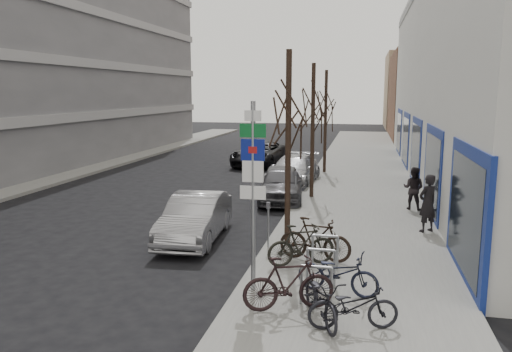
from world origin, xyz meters
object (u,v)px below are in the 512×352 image
at_px(bike_near_right, 289,283).
at_px(bike_mid_inner, 301,245).
at_px(meter_back, 311,164).
at_px(bike_far_inner, 315,239).
at_px(parked_car_front, 195,218).
at_px(bike_far_curb, 353,302).
at_px(bike_near_left, 321,295).
at_px(meter_mid, 296,184).
at_px(bike_rack, 321,263).
at_px(parked_car_back, 293,171).
at_px(lane_car, 259,153).
at_px(meter_front, 268,220).
at_px(parked_car_mid, 281,183).
at_px(pedestrian_far, 413,188).
at_px(tree_far, 326,97).
at_px(highway_sign_pole, 253,185).
at_px(pedestrian_near, 428,203).
at_px(tree_near, 289,102).
at_px(tree_mid, 313,99).
at_px(bike_mid_curb, 338,269).

bearing_deg(bike_near_right, bike_mid_inner, -19.42).
xyz_separation_m(meter_back, bike_far_inner, (1.36, -11.82, -0.20)).
bearing_deg(parked_car_front, bike_far_curb, -51.17).
height_order(bike_near_left, bike_far_curb, bike_near_left).
xyz_separation_m(bike_near_right, parked_car_front, (-3.50, 4.55, -0.03)).
bearing_deg(meter_mid, bike_rack, -78.20).
height_order(parked_car_back, lane_car, lane_car).
xyz_separation_m(meter_front, parked_car_back, (-0.75, 10.21, -0.22)).
bearing_deg(parked_car_mid, parked_car_front, -112.31).
height_order(meter_front, pedestrian_far, pedestrian_far).
relative_size(parked_car_mid, lane_car, 0.81).
bearing_deg(bike_far_curb, meter_mid, -0.94).
xyz_separation_m(tree_far, meter_back, (-0.45, -2.50, -3.19)).
bearing_deg(bike_far_curb, meter_back, -5.72).
distance_m(highway_sign_pole, parked_car_mid, 9.82).
bearing_deg(pedestrian_far, tree_far, -43.20).
xyz_separation_m(highway_sign_pole, bike_far_inner, (1.11, 2.20, -1.74)).
bearing_deg(pedestrian_near, bike_mid_inner, 10.16).
relative_size(meter_back, bike_far_curb, 0.77).
distance_m(highway_sign_pole, lane_car, 19.62).
xyz_separation_m(tree_near, tree_far, (0.00, 13.00, 0.00)).
bearing_deg(tree_far, bike_rack, -85.68).
relative_size(parked_car_back, pedestrian_near, 2.68).
relative_size(tree_near, bike_near_left, 3.23).
bearing_deg(lane_car, tree_mid, -60.23).
xyz_separation_m(tree_mid, bike_mid_inner, (0.62, -8.25, -3.42)).
bearing_deg(meter_back, bike_near_left, -83.21).
bearing_deg(bike_near_right, bike_mid_curb, -62.36).
distance_m(highway_sign_pole, bike_mid_curb, 2.52).
bearing_deg(tree_mid, meter_mid, -106.70).
height_order(bike_near_right, pedestrian_far, pedestrian_far).
height_order(highway_sign_pole, tree_far, tree_far).
distance_m(meter_front, meter_mid, 5.50).
height_order(meter_mid, parked_car_front, meter_mid).
xyz_separation_m(meter_front, bike_far_inner, (1.36, -0.82, -0.20)).
bearing_deg(meter_front, parked_car_mid, 96.48).
bearing_deg(meter_mid, parked_car_back, 99.05).
bearing_deg(bike_mid_inner, bike_near_left, 167.42).
xyz_separation_m(tree_far, bike_far_curb, (1.95, -17.89, -3.45)).
height_order(bike_rack, parked_car_front, parked_car_front).
bearing_deg(lane_car, bike_far_curb, -67.98).
bearing_deg(bike_far_inner, tree_near, 42.38).
height_order(bike_rack, meter_back, meter_back).
xyz_separation_m(bike_far_curb, pedestrian_far, (1.89, 9.94, 0.29)).
height_order(bike_far_curb, parked_car_front, parked_car_front).
height_order(bike_far_curb, parked_car_back, parked_car_back).
relative_size(parked_car_mid, pedestrian_far, 2.68).
height_order(highway_sign_pole, tree_mid, tree_mid).
height_order(bike_far_curb, bike_far_inner, bike_far_inner).
bearing_deg(parked_car_mid, tree_far, 72.99).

